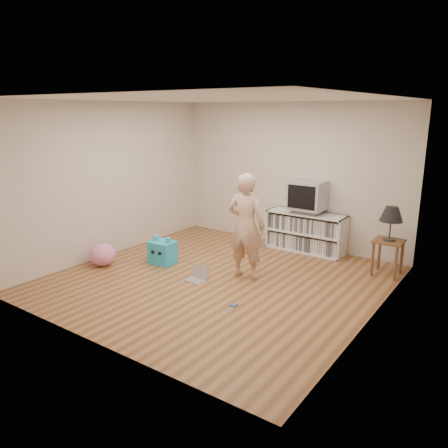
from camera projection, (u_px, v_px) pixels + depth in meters
ground at (218, 279)px, 6.51m from camera, size 4.50×4.50×0.00m
walls at (218, 194)px, 6.18m from camera, size 4.52×4.52×2.60m
ceiling at (217, 98)px, 5.85m from camera, size 4.50×4.50×0.01m
media_unit at (306, 232)px, 7.77m from camera, size 1.40×0.45×0.70m
dvd_deck at (307, 211)px, 7.66m from camera, size 0.45×0.35×0.07m
crt_tv at (308, 195)px, 7.59m from camera, size 0.60×0.53×0.50m
side_table at (388, 249)px, 6.60m from camera, size 0.42×0.42×0.55m
table_lamp at (391, 215)px, 6.47m from camera, size 0.34×0.34×0.52m
person at (246, 226)px, 6.42m from camera, size 0.62×0.44×1.59m
laptop at (198, 276)px, 6.48m from camera, size 0.33×0.27×0.21m
playing_cards at (234, 305)px, 5.63m from camera, size 0.07×0.09×0.02m
plush_blue at (163, 252)px, 7.15m from camera, size 0.42×0.37×0.46m
plush_pink at (103, 255)px, 7.07m from camera, size 0.49×0.49×0.36m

